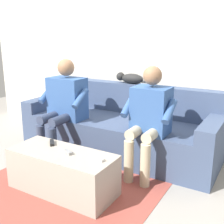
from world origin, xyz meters
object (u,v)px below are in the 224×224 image
(cat_on_backrest, at_px, (130,78))
(remote_white, at_px, (98,158))
(couch, at_px, (120,129))
(person_right_seated, at_px, (64,102))
(remote_gray, at_px, (68,152))
(remote_black, at_px, (52,143))
(person_left_seated, at_px, (149,115))
(coffee_table, at_px, (62,172))

(cat_on_backrest, xyz_separation_m, remote_white, (-0.40, 1.41, -0.49))
(couch, bearing_deg, cat_on_backrest, -86.26)
(person_right_seated, xyz_separation_m, remote_gray, (-0.63, 0.71, -0.26))
(person_right_seated, bearing_deg, remote_black, 118.75)
(remote_black, bearing_deg, remote_gray, -152.87)
(remote_gray, bearing_deg, remote_white, -148.64)
(cat_on_backrest, xyz_separation_m, remote_gray, (-0.09, 1.43, -0.49))
(remote_gray, bearing_deg, remote_black, 8.48)
(person_right_seated, distance_m, remote_white, 1.19)
(person_left_seated, xyz_separation_m, remote_white, (0.17, 0.71, -0.25))
(couch, bearing_deg, remote_white, 109.10)
(person_left_seated, distance_m, remote_gray, 0.91)
(person_right_seated, relative_size, remote_white, 8.94)
(couch, xyz_separation_m, coffee_table, (0.00, 1.14, -0.10))
(person_left_seated, height_order, remote_gray, person_left_seated)
(person_left_seated, relative_size, remote_gray, 10.03)
(remote_gray, xyz_separation_m, remote_white, (-0.31, -0.02, -0.00))
(couch, relative_size, coffee_table, 2.38)
(person_right_seated, distance_m, cat_on_backrest, 0.92)
(remote_gray, distance_m, remote_black, 0.31)
(coffee_table, distance_m, remote_black, 0.33)
(remote_white, bearing_deg, coffee_table, 17.96)
(person_left_seated, bearing_deg, couch, -35.60)
(person_left_seated, height_order, person_right_seated, person_right_seated)
(remote_black, bearing_deg, couch, -55.66)
(person_left_seated, bearing_deg, remote_white, 76.59)
(person_left_seated, height_order, remote_white, person_left_seated)
(remote_gray, xyz_separation_m, remote_black, (0.29, -0.10, 0.00))
(coffee_table, height_order, cat_on_backrest, cat_on_backrest)
(couch, xyz_separation_m, cat_on_backrest, (0.02, -0.30, 0.61))
(person_left_seated, xyz_separation_m, cat_on_backrest, (0.57, -0.70, 0.25))
(couch, xyz_separation_m, person_right_seated, (0.55, 0.42, 0.38))
(person_right_seated, bearing_deg, person_left_seated, -179.02)
(remote_white, bearing_deg, couch, -57.74)
(person_right_seated, relative_size, cat_on_backrest, 2.20)
(remote_gray, relative_size, remote_black, 0.80)
(cat_on_backrest, bearing_deg, coffee_table, 90.78)
(remote_white, bearing_deg, person_right_seated, -23.31)
(coffee_table, xyz_separation_m, remote_gray, (-0.07, -0.01, 0.21))
(coffee_table, bearing_deg, remote_black, -27.47)
(coffee_table, distance_m, person_left_seated, 1.04)
(cat_on_backrest, bearing_deg, remote_black, 81.50)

